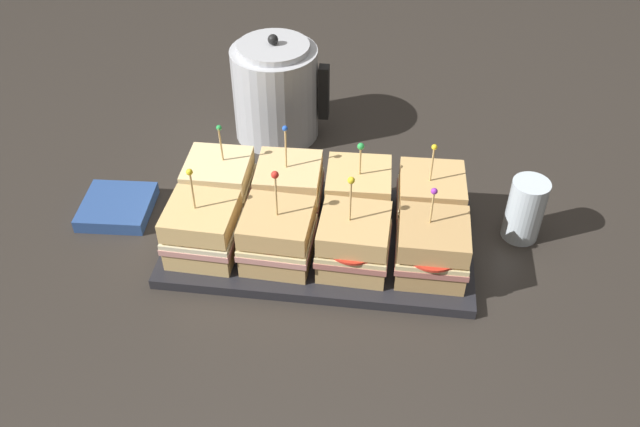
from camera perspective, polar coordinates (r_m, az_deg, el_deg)
name	(u,v)px	position (r m, az deg, el deg)	size (l,w,h in m)	color
ground_plane	(320,243)	(1.16, 0.00, -2.52)	(6.00, 6.00, 0.00)	#2D2823
serving_platter	(320,239)	(1.15, 0.00, -2.19)	(0.51, 0.28, 0.02)	#232328
sandwich_front_far_left	(203,230)	(1.10, -9.85, -1.39)	(0.12, 0.12, 0.17)	tan
sandwich_front_center_left	(278,237)	(1.08, -3.58, -1.95)	(0.12, 0.12, 0.18)	tan
sandwich_front_center_right	(354,242)	(1.07, 2.87, -2.45)	(0.12, 0.12, 0.18)	tan
sandwich_front_far_right	(432,248)	(1.07, 9.40, -2.91)	(0.11, 0.12, 0.16)	tan
sandwich_back_far_left	(219,184)	(1.19, -8.47, 2.47)	(0.11, 0.12, 0.17)	beige
sandwich_back_center_left	(289,188)	(1.17, -2.62, 2.13)	(0.12, 0.12, 0.17)	#DBB77A
sandwich_back_center_right	(358,194)	(1.16, 3.23, 1.66)	(0.12, 0.12, 0.16)	tan
sandwich_back_far_right	(430,200)	(1.16, 9.27, 1.17)	(0.12, 0.12, 0.17)	tan
kettle_steel	(276,91)	(1.37, -3.73, 10.24)	(0.19, 0.17, 0.22)	#B7BABF
drinking_glass	(525,210)	(1.19, 16.90, 0.31)	(0.06, 0.06, 0.11)	silver
napkin_stack	(117,207)	(1.26, -16.71, 0.55)	(0.13, 0.13, 0.02)	navy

